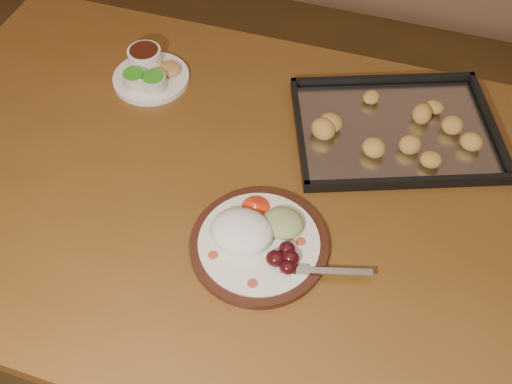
% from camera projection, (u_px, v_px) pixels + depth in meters
% --- Properties ---
extents(dining_table, '(1.51, 0.92, 0.75)m').
position_uv_depth(dining_table, '(255.00, 217.00, 1.17)').
color(dining_table, brown).
rests_on(dining_table, ground).
extents(dinner_plate, '(0.33, 0.25, 0.06)m').
position_uv_depth(dinner_plate, '(257.00, 238.00, 1.00)').
color(dinner_plate, '#32150E').
rests_on(dinner_plate, dining_table).
extents(condiment_saucer, '(0.17, 0.17, 0.06)m').
position_uv_depth(condiment_saucer, '(149.00, 72.00, 1.26)').
color(condiment_saucer, white).
rests_on(condiment_saucer, dining_table).
extents(baking_tray, '(0.49, 0.43, 0.04)m').
position_uv_depth(baking_tray, '(395.00, 128.00, 1.17)').
color(baking_tray, black).
rests_on(baking_tray, dining_table).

